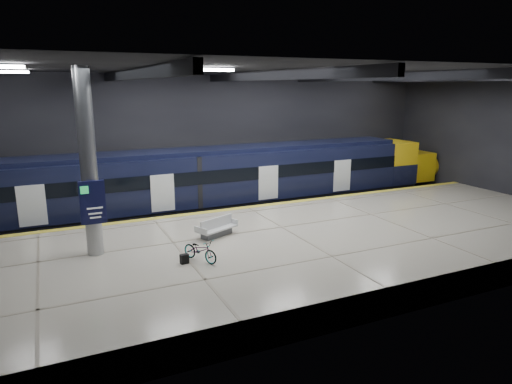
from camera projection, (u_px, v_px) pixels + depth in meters
ground at (272, 243)px, 21.71m from camera, size 30.00×30.00×0.00m
room_shell at (273, 122)px, 20.41m from camera, size 30.10×16.10×8.05m
platform at (298, 249)px, 19.38m from camera, size 30.00×11.00×1.10m
safety_strip at (248, 207)px, 23.89m from camera, size 30.00×0.40×0.01m
rails at (229, 213)px, 26.55m from camera, size 30.00×1.52×0.16m
train at (239, 179)px, 26.35m from camera, size 29.40×2.84×3.79m
bench at (217, 230)px, 19.26m from camera, size 1.98×1.44×0.81m
bicycle at (200, 250)px, 16.49m from camera, size 1.23×1.64×0.82m
pannier_bag at (184, 259)px, 16.29m from camera, size 0.32×0.22×0.35m
info_column at (89, 166)px, 16.51m from camera, size 0.90×0.78×6.90m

